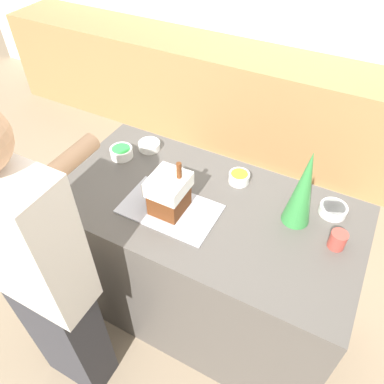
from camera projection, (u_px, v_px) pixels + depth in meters
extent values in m
plane|color=gray|center=(201.00, 303.00, 2.46)|extent=(12.00, 12.00, 0.00)
cube|color=#9E7547|center=(294.00, 114.00, 3.28)|extent=(6.00, 0.60, 0.89)
cube|color=#514C47|center=(202.00, 262.00, 2.14)|extent=(1.52, 0.79, 0.93)
cube|color=#B2B2BC|center=(170.00, 209.00, 1.79)|extent=(0.46, 0.28, 0.01)
cube|color=#5B2D14|center=(169.00, 199.00, 1.75)|extent=(0.15, 0.17, 0.12)
cube|color=white|center=(168.00, 184.00, 1.68)|extent=(0.16, 0.19, 0.07)
cylinder|color=#5B2D14|center=(179.00, 170.00, 1.63)|extent=(0.02, 0.02, 0.08)
cone|color=#33843D|center=(303.00, 189.00, 1.61)|extent=(0.13, 0.13, 0.40)
cylinder|color=silver|center=(333.00, 210.00, 1.76)|extent=(0.13, 0.13, 0.04)
cylinder|color=white|center=(334.00, 207.00, 1.75)|extent=(0.11, 0.11, 0.01)
cylinder|color=silver|center=(239.00, 178.00, 1.92)|extent=(0.11, 0.11, 0.05)
cylinder|color=orange|center=(239.00, 175.00, 1.91)|extent=(0.09, 0.09, 0.01)
cylinder|color=white|center=(149.00, 146.00, 2.12)|extent=(0.12, 0.12, 0.04)
cylinder|color=pink|center=(149.00, 143.00, 2.11)|extent=(0.10, 0.10, 0.01)
cylinder|color=white|center=(122.00, 152.00, 2.07)|extent=(0.12, 0.12, 0.05)
cylinder|color=green|center=(121.00, 149.00, 2.06)|extent=(0.10, 0.10, 0.01)
cylinder|color=#B24238|center=(338.00, 240.00, 1.61)|extent=(0.07, 0.07, 0.08)
cube|color=#333338|center=(68.00, 333.00, 1.88)|extent=(0.35, 0.19, 0.84)
cube|color=silver|center=(21.00, 239.00, 1.36)|extent=(0.45, 0.20, 0.66)
cylinder|color=tan|center=(54.00, 173.00, 1.40)|extent=(0.08, 0.45, 0.08)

